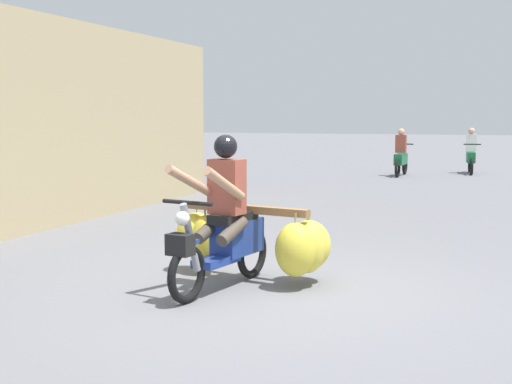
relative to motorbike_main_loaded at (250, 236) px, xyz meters
The scene contains 5 objects.
ground_plane 0.70m from the motorbike_main_loaded, 43.52° to the right, with size 120.00×120.00×0.00m, color slate.
motorbike_main_loaded is the anchor object (origin of this frame).
motorbike_distant_ahead_left 15.42m from the motorbike_main_loaded, 84.81° to the left, with size 0.50×1.62×1.40m.
motorbike_distant_ahead_right 13.71m from the motorbike_main_loaded, 91.99° to the left, with size 0.50×1.62×1.40m.
shopfront_building 7.39m from the motorbike_main_loaded, 150.10° to the left, with size 4.35×8.97×3.32m.
Camera 1 is at (2.20, -6.34, 1.77)m, focal length 48.27 mm.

